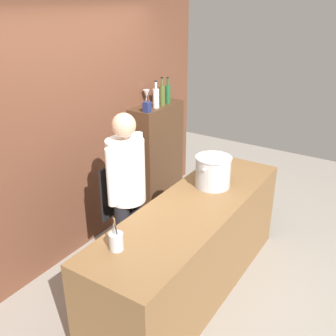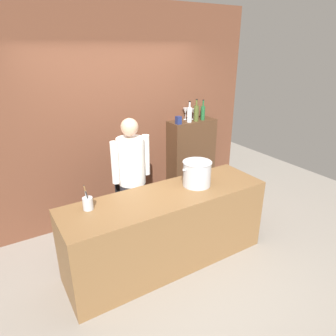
# 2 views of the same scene
# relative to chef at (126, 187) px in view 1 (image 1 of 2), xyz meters

# --- Properties ---
(ground_plane) EXTENTS (8.00, 8.00, 0.00)m
(ground_plane) POSITION_rel_chef_xyz_m (0.14, -0.62, -0.96)
(ground_plane) COLOR gray
(brick_back_panel) EXTENTS (4.40, 0.10, 3.00)m
(brick_back_panel) POSITION_rel_chef_xyz_m (0.14, 0.78, 0.54)
(brick_back_panel) COLOR brown
(brick_back_panel) RESTS_ON ground_plane
(prep_counter) EXTENTS (2.38, 0.70, 0.90)m
(prep_counter) POSITION_rel_chef_xyz_m (0.14, -0.62, -0.51)
(prep_counter) COLOR brown
(prep_counter) RESTS_ON ground_plane
(bar_cabinet) EXTENTS (0.76, 0.32, 1.35)m
(bar_cabinet) POSITION_rel_chef_xyz_m (1.33, 0.57, -0.29)
(bar_cabinet) COLOR #472D1C
(bar_cabinet) RESTS_ON ground_plane
(chef) EXTENTS (0.53, 0.37, 1.66)m
(chef) POSITION_rel_chef_xyz_m (0.00, 0.00, 0.00)
(chef) COLOR black
(chef) RESTS_ON ground_plane
(stockpot_large) EXTENTS (0.40, 0.34, 0.29)m
(stockpot_large) POSITION_rel_chef_xyz_m (0.57, -0.58, 0.08)
(stockpot_large) COLOR #B7BABF
(stockpot_large) RESTS_ON prep_counter
(utensil_crock) EXTENTS (0.10, 0.10, 0.28)m
(utensil_crock) POSITION_rel_chef_xyz_m (-0.70, -0.47, 0.01)
(utensil_crock) COLOR #B7BABF
(utensil_crock) RESTS_ON prep_counter
(wine_bottle_olive) EXTENTS (0.08, 0.08, 0.34)m
(wine_bottle_olive) POSITION_rel_chef_xyz_m (1.35, 0.50, 0.52)
(wine_bottle_olive) COLOR #475123
(wine_bottle_olive) RESTS_ON bar_cabinet
(wine_bottle_green) EXTENTS (0.07, 0.07, 0.31)m
(wine_bottle_green) POSITION_rel_chef_xyz_m (1.48, 0.51, 0.50)
(wine_bottle_green) COLOR #1E592D
(wine_bottle_green) RESTS_ON bar_cabinet
(wine_bottle_clear) EXTENTS (0.08, 0.08, 0.31)m
(wine_bottle_clear) POSITION_rel_chef_xyz_m (1.22, 0.50, 0.51)
(wine_bottle_clear) COLOR silver
(wine_bottle_clear) RESTS_ON bar_cabinet
(wine_glass_short) EXTENTS (0.08, 0.08, 0.18)m
(wine_glass_short) POSITION_rel_chef_xyz_m (1.26, 0.67, 0.52)
(wine_glass_short) COLOR silver
(wine_glass_short) RESTS_ON bar_cabinet
(wine_glass_tall) EXTENTS (0.07, 0.07, 0.17)m
(wine_glass_tall) POSITION_rel_chef_xyz_m (1.38, 0.61, 0.51)
(wine_glass_tall) COLOR silver
(wine_glass_tall) RESTS_ON bar_cabinet
(spice_tin_navy) EXTENTS (0.07, 0.07, 0.12)m
(spice_tin_navy) POSITION_rel_chef_xyz_m (1.01, 0.48, 0.45)
(spice_tin_navy) COLOR navy
(spice_tin_navy) RESTS_ON bar_cabinet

